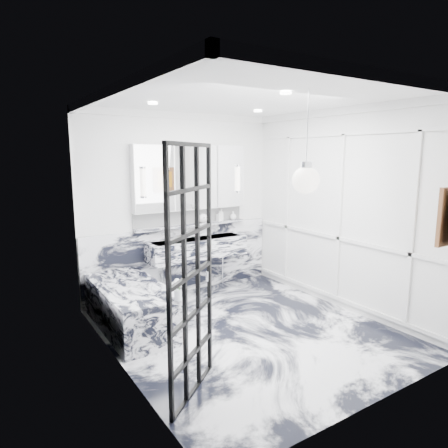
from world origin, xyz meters
TOP-DOWN VIEW (x-y plane):
  - floor at (0.00, 0.00)m, footprint 3.60×3.60m
  - ceiling at (0.00, 0.00)m, footprint 3.60×3.60m
  - wall_back at (0.00, 1.80)m, footprint 3.60×0.00m
  - wall_front at (0.00, -1.80)m, footprint 3.60×0.00m
  - wall_left at (-1.60, 0.00)m, footprint 0.00×3.60m
  - wall_right at (1.60, 0.00)m, footprint 0.00×3.60m
  - marble_clad_back at (0.00, 1.78)m, footprint 3.18×0.05m
  - marble_clad_left at (-1.59, 0.00)m, footprint 0.02×3.56m
  - panel_molding at (1.58, 0.00)m, footprint 0.03×3.40m
  - soap_bottle_a at (0.69, 1.71)m, footprint 0.08×0.08m
  - soap_bottle_b at (0.66, 1.71)m, footprint 0.09×0.09m
  - soap_bottle_c at (0.93, 1.71)m, footprint 0.12×0.12m
  - face_pot at (0.35, 1.71)m, footprint 0.15×0.15m
  - amber_bottle at (0.24, 1.71)m, footprint 0.04×0.04m
  - flower_vase at (-0.90, 0.11)m, footprint 0.08×0.08m
  - crittall_door at (-1.20, -0.78)m, footprint 0.71×0.58m
  - pendant_light at (-0.15, -1.08)m, footprint 0.25×0.25m
  - trough_sink at (0.15, 1.55)m, footprint 1.60×0.45m
  - ledge at (0.15, 1.72)m, footprint 1.90×0.14m
  - subway_tile at (0.15, 1.78)m, footprint 1.90×0.03m
  - mirror_cabinet at (0.15, 1.73)m, footprint 1.90×0.16m
  - sconce_left at (-0.67, 1.63)m, footprint 0.07×0.07m
  - sconce_right at (0.97, 1.63)m, footprint 0.07×0.07m
  - bathtub at (-1.18, 0.90)m, footprint 0.75×1.65m

SIDE VIEW (x-z plane):
  - floor at x=0.00m, z-range 0.00..0.00m
  - bathtub at x=-1.18m, z-range 0.00..0.55m
  - marble_clad_back at x=0.00m, z-range 0.00..1.05m
  - flower_vase at x=-0.90m, z-range 0.55..0.67m
  - trough_sink at x=0.15m, z-range 0.58..0.88m
  - ledge at x=0.15m, z-range 1.05..1.09m
  - crittall_door at x=-1.20m, z-range 0.00..2.25m
  - amber_bottle at x=0.24m, z-range 1.09..1.19m
  - soap_bottle_c at x=0.93m, z-range 1.09..1.23m
  - face_pot at x=0.35m, z-range 1.09..1.24m
  - soap_bottle_b at x=0.66m, z-range 1.09..1.26m
  - soap_bottle_a at x=0.69m, z-range 1.09..1.29m
  - subway_tile at x=0.15m, z-range 1.09..1.32m
  - panel_molding at x=1.58m, z-range 0.15..2.45m
  - marble_clad_left at x=-1.59m, z-range 0.00..2.68m
  - wall_back at x=0.00m, z-range -0.40..3.20m
  - wall_front at x=0.00m, z-range -0.40..3.20m
  - wall_left at x=-1.60m, z-range -0.40..3.20m
  - wall_right at x=1.60m, z-range -0.40..3.20m
  - sconce_left at x=-0.67m, z-range 1.58..1.98m
  - sconce_right at x=0.97m, z-range 1.58..1.98m
  - mirror_cabinet at x=0.15m, z-range 1.32..2.32m
  - pendant_light at x=-0.15m, z-range 1.81..2.06m
  - ceiling at x=0.00m, z-range 2.80..2.80m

